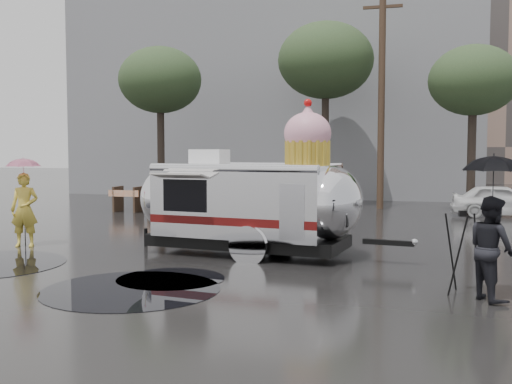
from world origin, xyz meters
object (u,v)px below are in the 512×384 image
(airstream_trailer, at_px, (251,200))
(person_left, at_px, (25,210))
(tripod, at_px, (462,245))
(person_right, at_px, (491,248))

(airstream_trailer, relative_size, person_left, 3.60)
(airstream_trailer, xyz_separation_m, person_left, (-5.82, -0.54, -0.34))
(airstream_trailer, distance_m, tripod, 5.35)
(tripod, bearing_deg, person_left, 154.87)
(person_left, relative_size, person_right, 1.10)
(person_right, bearing_deg, airstream_trailer, 29.60)
(person_right, distance_m, tripod, 0.55)
(person_left, xyz_separation_m, tripod, (10.36, -2.25, -0.11))
(person_left, bearing_deg, person_right, -31.76)
(person_right, xyz_separation_m, tripod, (-0.44, 0.33, -0.02))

